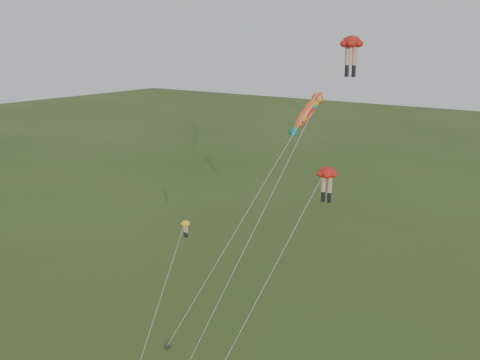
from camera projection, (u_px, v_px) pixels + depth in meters
The scene contains 5 objects.
ground at pixel (189, 358), 37.02m from camera, with size 300.00×300.00×0.00m, color #334719.
legs_kite_red_high at pixel (349, 50), 34.58m from camera, with size 9.99×9.73×21.59m.
legs_kite_red_mid at pixel (325, 178), 35.79m from camera, with size 4.21×9.18×13.12m.
legs_kite_yellow at pixel (182, 234), 42.06m from camera, with size 4.57×10.43×7.36m.
fish_kite at pixel (308, 112), 38.44m from camera, with size 3.52×13.48×17.97m.
Camera 1 is at (21.81, -24.52, 21.40)m, focal length 40.00 mm.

